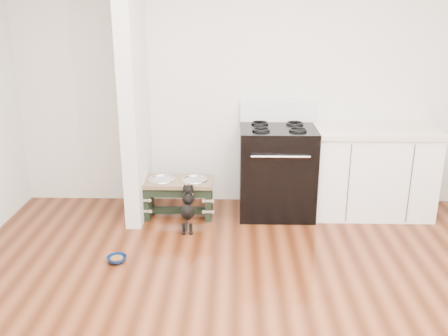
% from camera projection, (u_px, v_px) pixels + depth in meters
% --- Properties ---
extents(room_shell, '(5.00, 5.00, 5.00)m').
position_uv_depth(room_shell, '(268.00, 97.00, 2.74)').
color(room_shell, silver).
rests_on(room_shell, ground).
extents(partition_wall, '(0.15, 0.80, 2.70)m').
position_uv_depth(partition_wall, '(134.00, 85.00, 4.85)').
color(partition_wall, silver).
rests_on(partition_wall, ground).
extents(oven_range, '(0.76, 0.69, 1.14)m').
position_uv_depth(oven_range, '(277.00, 169.00, 5.14)').
color(oven_range, black).
rests_on(oven_range, ground).
extents(cabinet_run, '(1.24, 0.64, 0.91)m').
position_uv_depth(cabinet_run, '(372.00, 172.00, 5.15)').
color(cabinet_run, white).
rests_on(cabinet_run, ground).
extents(dog_feeder, '(0.72, 0.38, 0.41)m').
position_uv_depth(dog_feeder, '(178.00, 190.00, 5.11)').
color(dog_feeder, black).
rests_on(dog_feeder, ground).
extents(puppy, '(0.13, 0.37, 0.44)m').
position_uv_depth(puppy, '(188.00, 207.00, 4.81)').
color(puppy, black).
rests_on(puppy, ground).
extents(floor_bowl, '(0.22, 0.22, 0.05)m').
position_uv_depth(floor_bowl, '(117.00, 259.00, 4.26)').
color(floor_bowl, '#0B2051').
rests_on(floor_bowl, ground).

